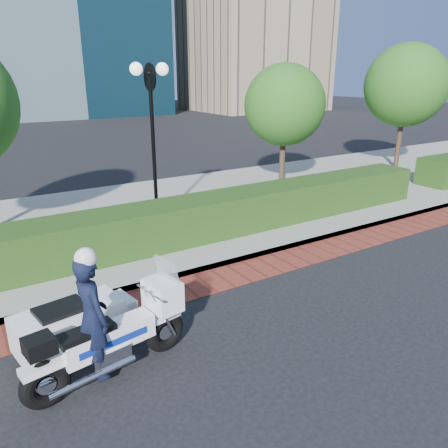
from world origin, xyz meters
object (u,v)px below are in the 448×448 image
lamppost (152,120)px  tree_c (285,105)px  tree_d (406,86)px  police_motorcycle (90,326)px

lamppost → tree_c: (5.50, 1.30, 0.09)m
lamppost → tree_d: size_ratio=0.82×
police_motorcycle → tree_c: bearing=26.7°
lamppost → tree_c: 5.65m
tree_d → police_motorcycle: 16.88m
lamppost → tree_c: tree_c is taller
lamppost → tree_d: tree_d is taller
tree_d → police_motorcycle: bearing=-157.2°
lamppost → tree_d: bearing=6.2°
police_motorcycle → lamppost: bearing=47.7°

